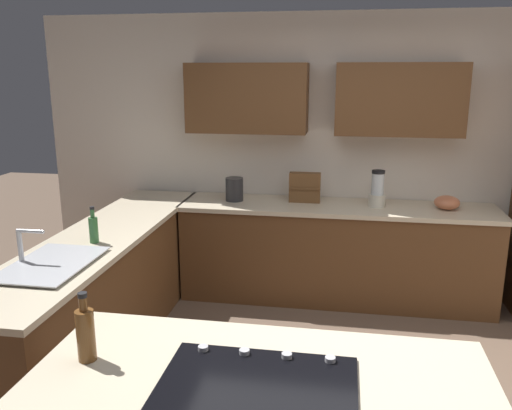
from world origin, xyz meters
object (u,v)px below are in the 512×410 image
at_px(cooktop, 257,388).
at_px(spice_rack, 305,187).
at_px(dish_soap_bottle, 94,229).
at_px(oil_bottle, 86,333).
at_px(sink_unit, 50,263).
at_px(blender, 377,191).
at_px(mixing_bowl, 447,203).
at_px(kettle, 234,189).

height_order(cooktop, spice_rack, spice_rack).
distance_m(dish_soap_bottle, oil_bottle, 1.62).
height_order(sink_unit, cooktop, sink_unit).
height_order(sink_unit, dish_soap_bottle, dish_soap_bottle).
height_order(blender, dish_soap_bottle, blender).
height_order(mixing_bowl, oil_bottle, oil_bottle).
bearing_deg(mixing_bowl, oil_bottle, 55.92).
bearing_deg(kettle, dish_soap_bottle, 62.52).
relative_size(mixing_bowl, kettle, 1.01).
distance_m(spice_rack, kettle, 0.65).
relative_size(cooktop, oil_bottle, 2.51).
height_order(cooktop, dish_soap_bottle, dish_soap_bottle).
bearing_deg(cooktop, spice_rack, -88.96).
bearing_deg(kettle, blender, 180.00).
xyz_separation_m(blender, kettle, (1.30, 0.00, -0.03)).
xyz_separation_m(sink_unit, kettle, (-0.78, -1.86, 0.09)).
bearing_deg(blender, sink_unit, 41.89).
xyz_separation_m(sink_unit, oil_bottle, (-0.75, 0.99, 0.10)).
height_order(sink_unit, spice_rack, spice_rack).
distance_m(sink_unit, spice_rack, 2.40).
height_order(blender, oil_bottle, blender).
relative_size(spice_rack, dish_soap_bottle, 1.09).
bearing_deg(oil_bottle, blender, -114.99).
bearing_deg(sink_unit, mixing_bowl, -145.16).
distance_m(cooktop, oil_bottle, 0.75).
bearing_deg(kettle, cooktop, 103.46).
xyz_separation_m(sink_unit, spice_rack, (-1.43, -1.92, 0.12)).
bearing_deg(blender, dish_soap_bottle, 34.42).
relative_size(sink_unit, blender, 2.14).
distance_m(cooktop, kettle, 3.03).
xyz_separation_m(spice_rack, dish_soap_bottle, (1.37, 1.44, -0.03)).
bearing_deg(dish_soap_bottle, blender, -145.58).
xyz_separation_m(dish_soap_bottle, oil_bottle, (-0.69, 1.47, 0.02)).
distance_m(sink_unit, kettle, 2.02).
bearing_deg(spice_rack, kettle, 5.12).
relative_size(blender, kettle, 1.51).
xyz_separation_m(mixing_bowl, kettle, (1.90, 0.00, 0.05)).
bearing_deg(dish_soap_bottle, kettle, -117.48).
bearing_deg(dish_soap_bottle, sink_unit, 83.05).
height_order(sink_unit, mixing_bowl, sink_unit).
distance_m(sink_unit, mixing_bowl, 3.26).
xyz_separation_m(cooktop, blender, (-0.60, -2.95, 0.13)).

